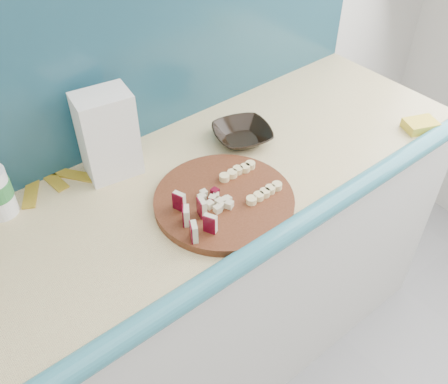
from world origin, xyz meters
name	(u,v)px	position (x,y,z in m)	size (l,w,h in m)	color
kitchen_counter	(148,317)	(0.10, 1.50, 0.46)	(2.20, 0.63, 0.91)	silver
backsplash	(59,86)	(0.10, 1.79, 1.16)	(2.20, 0.02, 0.50)	teal
cutting_board	(224,201)	(0.32, 1.38, 0.92)	(0.37, 0.37, 0.02)	#431E0E
apple_wedges	(194,216)	(0.20, 1.35, 0.96)	(0.08, 0.14, 0.05)	beige
apple_chunks	(217,199)	(0.29, 1.38, 0.94)	(0.06, 0.06, 0.02)	beige
banana_slices	(251,181)	(0.41, 1.38, 0.94)	(0.12, 0.14, 0.02)	beige
brown_bowl	(242,135)	(0.54, 1.57, 0.93)	(0.17, 0.17, 0.04)	black
flour_bag	(108,135)	(0.16, 1.68, 1.04)	(0.15, 0.10, 0.25)	white
sponge	(420,125)	(1.02, 1.26, 0.92)	(0.10, 0.07, 0.03)	yellow
banana_peel	(51,179)	(0.00, 1.76, 0.91)	(0.22, 0.18, 0.01)	gold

